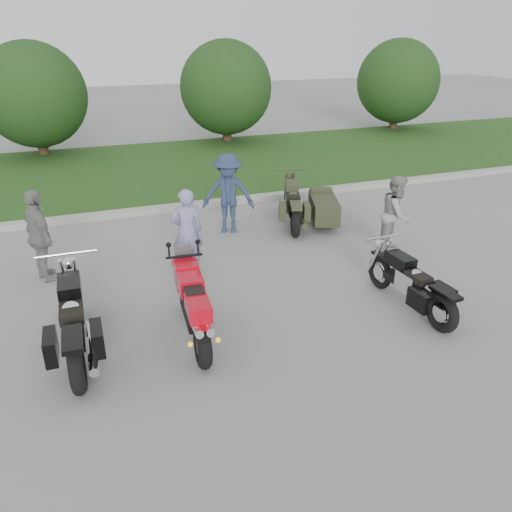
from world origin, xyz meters
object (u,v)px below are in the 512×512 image
object	(u,v)px
person_grey	(396,214)
person_back	(40,236)
sportbike_red	(193,304)
cruiser_sidecar	(311,207)
cruiser_right	(413,287)
person_denim	(228,194)
person_stripe	(187,231)
cruiser_left	(75,325)

from	to	relation	value
person_grey	person_back	size ratio (longest dim) A/B	0.93
sportbike_red	cruiser_sidecar	bearing A→B (deg)	49.74
cruiser_right	person_grey	distance (m)	2.52
cruiser_right	person_denim	xyz separation A→B (m)	(-1.73, 4.45, 0.47)
person_stripe	cruiser_sidecar	bearing A→B (deg)	-153.59
person_denim	person_stripe	bearing A→B (deg)	-106.32
cruiser_left	person_denim	size ratio (longest dim) A/B	1.42
cruiser_right	person_grey	bearing A→B (deg)	59.40
person_denim	cruiser_sidecar	bearing A→B (deg)	13.75
cruiser_sidecar	cruiser_right	bearing A→B (deg)	-73.45
cruiser_right	cruiser_sidecar	bearing A→B (deg)	84.14
cruiser_left	cruiser_right	world-z (taller)	cruiser_left
person_grey	person_back	bearing A→B (deg)	128.02
person_grey	person_stripe	bearing A→B (deg)	130.17
cruiser_right	person_denim	world-z (taller)	person_denim
cruiser_sidecar	person_back	size ratio (longest dim) A/B	1.35
person_denim	person_back	world-z (taller)	person_denim
person_denim	cruiser_left	bearing A→B (deg)	-110.09
cruiser_sidecar	person_stripe	bearing A→B (deg)	-136.72
sportbike_red	person_denim	xyz separation A→B (m)	(1.82, 4.04, 0.31)
sportbike_red	person_stripe	world-z (taller)	person_stripe
cruiser_right	person_grey	xyz separation A→B (m)	(1.16, 2.21, 0.38)
sportbike_red	person_back	size ratio (longest dim) A/B	1.22
sportbike_red	person_grey	bearing A→B (deg)	25.59
cruiser_left	cruiser_sidecar	world-z (taller)	cruiser_left
sportbike_red	cruiser_right	xyz separation A→B (m)	(3.54, -0.42, -0.16)
person_stripe	person_back	world-z (taller)	person_back
person_denim	person_back	size ratio (longest dim) A/B	1.04
cruiser_left	person_denim	xyz separation A→B (m)	(3.47, 3.86, 0.40)
person_stripe	person_back	xyz separation A→B (m)	(-2.55, 0.57, 0.05)
person_grey	person_denim	distance (m)	3.66
person_stripe	cruiser_right	bearing A→B (deg)	141.11
sportbike_red	person_back	distance (m)	3.57
cruiser_left	person_grey	distance (m)	6.56
sportbike_red	person_grey	distance (m)	5.04
person_stripe	person_grey	bearing A→B (deg)	175.66
cruiser_right	person_grey	size ratio (longest dim) A/B	1.35
person_grey	cruiser_sidecar	bearing A→B (deg)	72.74
sportbike_red	person_stripe	size ratio (longest dim) A/B	1.29
person_grey	person_denim	bearing A→B (deg)	99.29
sportbike_red	cruiser_left	distance (m)	1.66
cruiser_left	cruiser_right	size ratio (longest dim) A/B	1.17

